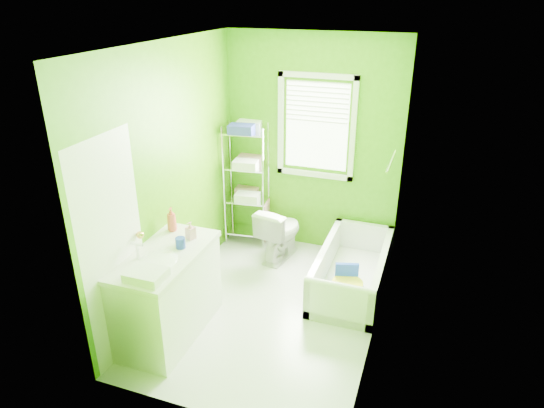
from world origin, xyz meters
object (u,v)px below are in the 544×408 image
(wire_shelf_unit, at_px, (248,171))
(toilet, at_px, (280,232))
(bathtub, at_px, (351,275))
(vanity, at_px, (167,292))

(wire_shelf_unit, bearing_deg, toilet, -28.41)
(bathtub, xyz_separation_m, vanity, (-1.48, -1.32, 0.31))
(bathtub, bearing_deg, toilet, 158.77)
(bathtub, bearing_deg, vanity, -138.18)
(toilet, relative_size, vanity, 0.60)
(toilet, distance_m, vanity, 1.77)
(vanity, bearing_deg, bathtub, 41.82)
(vanity, relative_size, wire_shelf_unit, 0.73)
(bathtub, distance_m, wire_shelf_unit, 1.78)
(toilet, bearing_deg, wire_shelf_unit, -17.76)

